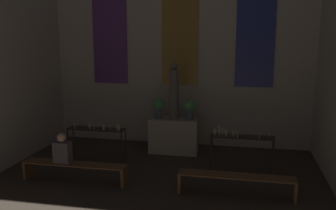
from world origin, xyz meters
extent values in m
cube|color=#B2AD9E|center=(0.00, 11.04, 2.76)|extent=(7.71, 0.12, 5.53)
cube|color=#60337F|center=(-2.09, 10.96, 3.32)|extent=(1.05, 0.03, 3.10)
cube|color=olive|center=(0.00, 10.96, 3.32)|extent=(1.05, 0.03, 3.10)
cube|color=navy|center=(2.09, 10.96, 3.32)|extent=(1.05, 0.03, 3.10)
cube|color=#ADA38E|center=(0.00, 10.09, 0.48)|extent=(1.33, 0.58, 0.95)
cylinder|color=#5B5651|center=(0.00, 10.09, 1.63)|extent=(0.25, 0.25, 1.35)
sphere|color=#5B5651|center=(0.00, 10.09, 2.39)|extent=(0.17, 0.17, 0.17)
cylinder|color=#4C5666|center=(-0.43, 10.09, 1.09)|extent=(0.20, 0.20, 0.27)
sphere|color=#4C9351|center=(-0.43, 10.09, 1.34)|extent=(0.32, 0.32, 0.32)
cylinder|color=#4C5666|center=(0.43, 10.09, 1.09)|extent=(0.20, 0.20, 0.27)
sphere|color=#4C9351|center=(0.43, 10.09, 1.34)|extent=(0.32, 0.32, 0.32)
cube|color=#332D28|center=(-1.84, 9.08, 0.83)|extent=(1.51, 0.39, 0.02)
cylinder|color=#332D28|center=(-2.57, 8.92, 0.41)|extent=(0.04, 0.04, 0.82)
cylinder|color=#332D28|center=(-1.12, 8.92, 0.41)|extent=(0.04, 0.04, 0.82)
cylinder|color=#332D28|center=(-2.57, 9.25, 0.41)|extent=(0.04, 0.04, 0.82)
cylinder|color=#332D28|center=(-1.12, 9.25, 0.41)|extent=(0.04, 0.04, 0.82)
cylinder|color=silver|center=(-1.98, 9.00, 0.91)|extent=(0.02, 0.02, 0.14)
sphere|color=#F9CC4C|center=(-1.98, 9.00, 0.99)|extent=(0.02, 0.02, 0.02)
cylinder|color=silver|center=(-1.25, 9.09, 0.92)|extent=(0.02, 0.02, 0.16)
sphere|color=#F9CC4C|center=(-1.25, 9.09, 1.01)|extent=(0.02, 0.02, 0.02)
cylinder|color=silver|center=(-1.60, 9.02, 0.89)|extent=(0.02, 0.02, 0.11)
sphere|color=#F9CC4C|center=(-1.60, 9.02, 0.96)|extent=(0.02, 0.02, 0.02)
cylinder|color=silver|center=(-2.39, 8.97, 0.90)|extent=(0.02, 0.02, 0.13)
sphere|color=#F9CC4C|center=(-2.39, 8.97, 0.98)|extent=(0.02, 0.02, 0.02)
cylinder|color=silver|center=(-1.60, 8.95, 0.92)|extent=(0.02, 0.02, 0.17)
sphere|color=#F9CC4C|center=(-1.60, 8.95, 1.02)|extent=(0.02, 0.02, 0.02)
cylinder|color=silver|center=(-1.88, 9.01, 0.89)|extent=(0.02, 0.02, 0.11)
sphere|color=#F9CC4C|center=(-1.88, 9.01, 0.96)|extent=(0.02, 0.02, 0.02)
cylinder|color=silver|center=(-2.06, 9.13, 0.89)|extent=(0.02, 0.02, 0.10)
sphere|color=#F9CC4C|center=(-2.06, 9.13, 0.95)|extent=(0.02, 0.02, 0.02)
cylinder|color=silver|center=(-1.18, 9.00, 0.90)|extent=(0.02, 0.02, 0.13)
sphere|color=#F9CC4C|center=(-1.18, 9.00, 0.98)|extent=(0.02, 0.02, 0.02)
cylinder|color=silver|center=(-2.43, 9.24, 0.92)|extent=(0.02, 0.02, 0.17)
sphere|color=#F9CC4C|center=(-2.43, 9.24, 1.02)|extent=(0.02, 0.02, 0.02)
cylinder|color=silver|center=(-1.29, 9.07, 0.89)|extent=(0.02, 0.02, 0.11)
sphere|color=#F9CC4C|center=(-1.29, 9.07, 0.96)|extent=(0.02, 0.02, 0.02)
cylinder|color=silver|center=(-1.20, 8.95, 0.89)|extent=(0.02, 0.02, 0.11)
sphere|color=#F9CC4C|center=(-1.20, 8.95, 0.96)|extent=(0.02, 0.02, 0.02)
cylinder|color=silver|center=(-1.46, 9.10, 0.89)|extent=(0.02, 0.02, 0.10)
sphere|color=#F9CC4C|center=(-1.46, 9.10, 0.95)|extent=(0.02, 0.02, 0.02)
cube|color=#332D28|center=(1.84, 9.08, 0.83)|extent=(1.51, 0.39, 0.02)
cylinder|color=#332D28|center=(1.12, 8.92, 0.41)|extent=(0.04, 0.04, 0.82)
cylinder|color=#332D28|center=(2.57, 8.92, 0.41)|extent=(0.04, 0.04, 0.82)
cylinder|color=#332D28|center=(1.12, 9.25, 0.41)|extent=(0.04, 0.04, 0.82)
cylinder|color=#332D28|center=(2.57, 9.25, 0.41)|extent=(0.04, 0.04, 0.82)
cylinder|color=silver|center=(2.48, 9.19, 0.88)|extent=(0.02, 0.02, 0.09)
sphere|color=#F9CC4C|center=(2.48, 9.19, 0.94)|extent=(0.02, 0.02, 0.02)
cylinder|color=silver|center=(1.74, 8.94, 0.90)|extent=(0.02, 0.02, 0.12)
sphere|color=#F9CC4C|center=(1.74, 8.94, 0.97)|extent=(0.02, 0.02, 0.02)
cylinder|color=silver|center=(1.67, 9.14, 0.89)|extent=(0.02, 0.02, 0.11)
sphere|color=#F9CC4C|center=(1.67, 9.14, 0.96)|extent=(0.02, 0.02, 0.02)
cylinder|color=silver|center=(1.28, 9.22, 0.93)|extent=(0.02, 0.02, 0.18)
sphere|color=#F9CC4C|center=(1.28, 9.22, 1.03)|extent=(0.02, 0.02, 0.02)
cylinder|color=silver|center=(1.17, 9.18, 0.88)|extent=(0.02, 0.02, 0.10)
sphere|color=#F9CC4C|center=(1.17, 9.18, 0.94)|extent=(0.02, 0.02, 0.02)
cylinder|color=silver|center=(1.30, 9.15, 0.92)|extent=(0.02, 0.02, 0.17)
sphere|color=#F9CC4C|center=(1.30, 9.15, 1.02)|extent=(0.02, 0.02, 0.02)
cylinder|color=silver|center=(1.61, 9.11, 0.91)|extent=(0.02, 0.02, 0.14)
sphere|color=#F9CC4C|center=(1.61, 9.11, 0.99)|extent=(0.02, 0.02, 0.02)
cylinder|color=silver|center=(1.47, 9.02, 0.91)|extent=(0.02, 0.02, 0.15)
sphere|color=#F9CC4C|center=(1.47, 9.02, 1.00)|extent=(0.02, 0.02, 0.02)
cylinder|color=silver|center=(1.20, 9.05, 0.90)|extent=(0.02, 0.02, 0.14)
sphere|color=#F9CC4C|center=(1.20, 9.05, 0.98)|extent=(0.02, 0.02, 0.02)
cylinder|color=silver|center=(2.24, 8.97, 0.88)|extent=(0.02, 0.02, 0.10)
sphere|color=#F9CC4C|center=(2.24, 8.97, 0.94)|extent=(0.02, 0.02, 0.02)
cylinder|color=silver|center=(1.45, 9.13, 0.90)|extent=(0.02, 0.02, 0.13)
sphere|color=#F9CC4C|center=(1.45, 9.13, 0.98)|extent=(0.02, 0.02, 0.02)
cylinder|color=silver|center=(1.37, 9.12, 0.93)|extent=(0.02, 0.02, 0.18)
sphere|color=#F9CC4C|center=(1.37, 9.12, 1.03)|extent=(0.02, 0.02, 0.02)
cube|color=brown|center=(-1.75, 7.58, 0.42)|extent=(2.34, 0.36, 0.03)
cube|color=brown|center=(-2.90, 7.58, 0.21)|extent=(0.06, 0.32, 0.41)
cube|color=brown|center=(-0.61, 7.58, 0.21)|extent=(0.06, 0.32, 0.41)
cube|color=brown|center=(1.75, 7.58, 0.42)|extent=(2.34, 0.36, 0.03)
cube|color=brown|center=(0.61, 7.58, 0.21)|extent=(0.06, 0.32, 0.41)
cube|color=brown|center=(2.90, 7.58, 0.21)|extent=(0.06, 0.32, 0.41)
cube|color=#564C56|center=(-2.02, 7.58, 0.67)|extent=(0.36, 0.24, 0.47)
sphere|color=tan|center=(-2.02, 7.58, 1.01)|extent=(0.20, 0.20, 0.20)
camera|label=1|loc=(1.84, 0.33, 3.25)|focal=40.00mm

